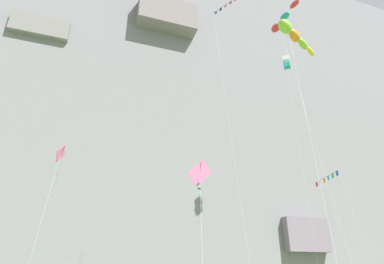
% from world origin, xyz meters
% --- Properties ---
extents(cliff_face, '(180.00, 26.74, 78.14)m').
position_xyz_m(cliff_face, '(0.00, 58.57, 39.07)').
color(cliff_face, gray).
rests_on(cliff_face, ground).
extents(kite_diamond_mid_left, '(1.95, 2.83, 10.67)m').
position_xyz_m(kite_diamond_mid_left, '(-3.77, 16.51, 9.45)').
color(kite_diamond_mid_left, pink).
rests_on(kite_diamond_mid_left, ground).
extents(kite_banner_high_right, '(2.13, 4.03, 32.95)m').
position_xyz_m(kite_banner_high_right, '(1.92, 21.71, 28.89)').
color(kite_banner_high_right, black).
rests_on(kite_banner_high_right, ground).
extents(kite_diamond_upper_right, '(1.27, 5.71, 16.83)m').
position_xyz_m(kite_diamond_upper_right, '(-14.59, 33.02, 15.33)').
color(kite_diamond_upper_right, pink).
rests_on(kite_diamond_upper_right, ground).
extents(kite_windsock_far_right, '(0.87, 5.51, 26.06)m').
position_xyz_m(kite_windsock_far_right, '(4.46, 15.14, 25.38)').
color(kite_windsock_far_right, red).
rests_on(kite_windsock_far_right, ground).
extents(kite_windsock_upper_left, '(7.26, 6.75, 21.18)m').
position_xyz_m(kite_windsock_upper_left, '(2.69, 12.25, 20.38)').
color(kite_windsock_upper_left, '#8CCC33').
rests_on(kite_windsock_upper_left, ground).
extents(kite_box_low_right, '(1.89, 2.32, 34.17)m').
position_xyz_m(kite_box_low_right, '(15.79, 29.74, 33.11)').
color(kite_box_low_right, white).
rests_on(kite_box_low_right, ground).
extents(kite_banner_low_center, '(1.55, 7.49, 12.82)m').
position_xyz_m(kite_banner_low_center, '(13.58, 23.13, 12.05)').
color(kite_banner_low_center, black).
rests_on(kite_banner_low_center, ground).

